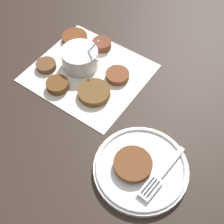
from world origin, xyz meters
TOP-DOWN VIEW (x-y plane):
  - ground_plane at (0.00, 0.00)m, footprint 4.00×4.00m
  - napkin at (-0.02, 0.02)m, footprint 0.34×0.31m
  - sauce_bowl at (-0.05, 0.03)m, footprint 0.11×0.10m
  - fritter_0 at (-0.13, -0.02)m, footprint 0.06×0.06m
  - fritter_1 at (0.04, -0.04)m, footprint 0.09×0.09m
  - fritter_2 at (-0.04, 0.12)m, footprint 0.06×0.06m
  - fritter_3 at (0.06, 0.04)m, footprint 0.07×0.07m
  - fritter_4 at (-0.06, -0.07)m, footprint 0.06×0.06m
  - fritter_5 at (-0.12, 0.11)m, footprint 0.08×0.08m
  - serving_plate at (0.24, -0.18)m, footprint 0.22×0.22m
  - fritter_on_plate at (0.22, -0.19)m, footprint 0.09×0.09m
  - fork at (0.29, -0.19)m, footprint 0.05×0.16m

SIDE VIEW (x-z plane):
  - ground_plane at x=0.00m, z-range 0.00..0.00m
  - napkin at x=-0.02m, z-range 0.00..0.00m
  - serving_plate at x=0.24m, z-range 0.00..0.02m
  - fritter_5 at x=-0.12m, z-range 0.00..0.02m
  - fritter_0 at x=-0.13m, z-range 0.00..0.02m
  - fritter_3 at x=0.06m, z-range 0.00..0.02m
  - fritter_1 at x=0.04m, z-range 0.00..0.02m
  - fritter_4 at x=-0.06m, z-range 0.00..0.02m
  - fritter_2 at x=-0.04m, z-range 0.00..0.02m
  - fork at x=0.29m, z-range 0.02..0.02m
  - fritter_on_plate at x=0.22m, z-range 0.02..0.03m
  - sauce_bowl at x=-0.05m, z-range -0.02..0.08m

